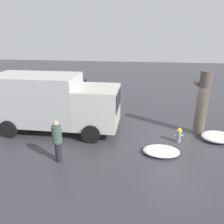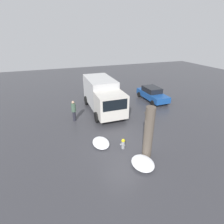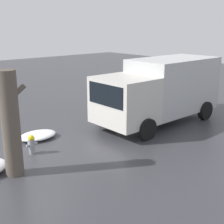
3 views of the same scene
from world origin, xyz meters
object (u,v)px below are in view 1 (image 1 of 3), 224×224
pedestrian (57,140)px  parked_car (74,89)px  fire_hydrant (179,135)px  tree_trunk (202,104)px  delivery_truck (54,101)px

pedestrian → parked_car: (2.05, -9.00, -0.24)m
fire_hydrant → parked_car: (7.20, -6.63, 0.38)m
fire_hydrant → tree_trunk: (-1.16, -1.09, 1.29)m
tree_trunk → delivery_truck: tree_trunk is taller
tree_trunk → parked_car: (8.36, -5.54, -0.91)m
fire_hydrant → tree_trunk: bearing=130.9°
delivery_truck → pedestrian: size_ratio=3.62×
parked_car → delivery_truck: bearing=6.9°
parked_car → tree_trunk: bearing=56.2°
fire_hydrant → pedestrian: bearing=-67.6°
tree_trunk → parked_car: tree_trunk is taller
pedestrian → parked_car: bearing=-101.8°
delivery_truck → pedestrian: (-1.28, 2.98, -0.63)m
fire_hydrant → delivery_truck: (6.43, -0.60, 1.24)m
tree_trunk → pedestrian: tree_trunk is taller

